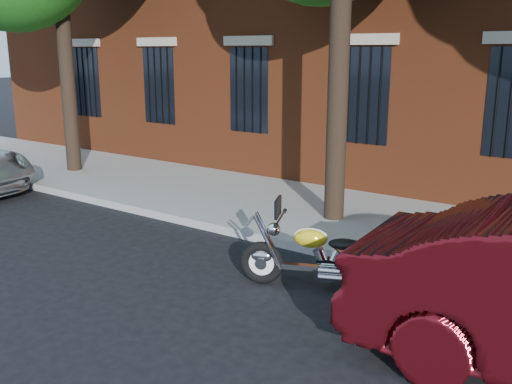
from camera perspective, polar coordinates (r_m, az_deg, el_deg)
The scene contains 4 objects.
ground at distance 8.57m, azimuth -4.52°, elevation -7.48°, with size 120.00×120.00×0.00m, color black.
curb at distance 9.57m, azimuth 0.80°, elevation -4.62°, with size 40.00×0.16×0.15m, color gray.
sidewalk at distance 11.10m, azimuth 6.35°, elevation -2.08°, with size 40.00×3.60×0.15m, color gray.
motorcycle at distance 7.68m, azimuth 7.83°, elevation -6.83°, with size 2.37×1.27×1.23m.
Camera 1 is at (5.17, -6.08, 3.13)m, focal length 40.00 mm.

